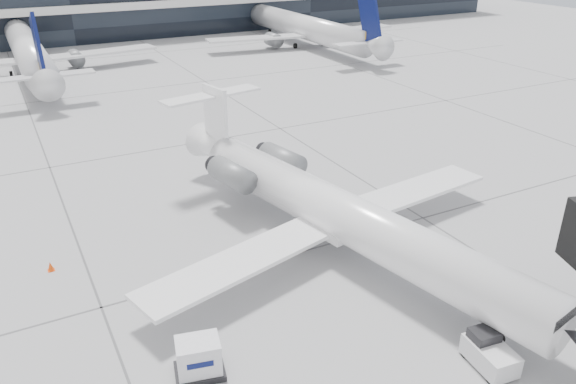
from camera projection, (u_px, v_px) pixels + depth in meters
ground at (284, 257)px, 31.50m from camera, size 220.00×220.00×0.00m
terminal at (61, 5)px, 95.02m from camera, size 170.00×22.00×10.00m
bg_jet_center at (32, 72)px, 72.15m from camera, size 32.00×40.00×9.60m
bg_jet_right at (303, 45)px, 89.05m from camera, size 32.00×40.00×9.60m
regional_jet at (337, 212)px, 31.28m from camera, size 24.25×30.22×7.02m
baggage_tug at (489, 353)px, 23.42m from camera, size 1.61×2.44×1.46m
cargo_uld at (199, 358)px, 22.85m from camera, size 2.31×1.91×1.66m
traffic_cone at (51, 266)px, 30.14m from camera, size 0.37×0.37×0.53m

